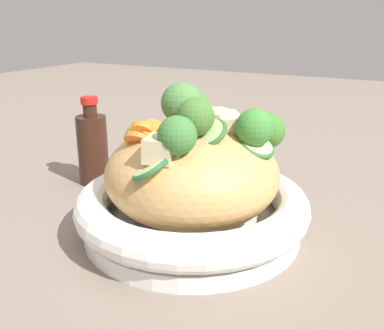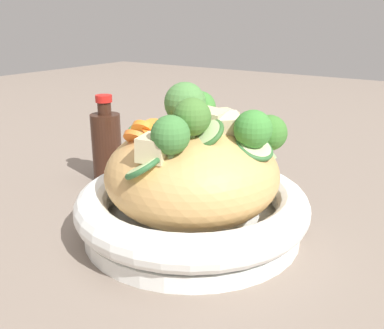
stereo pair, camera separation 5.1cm
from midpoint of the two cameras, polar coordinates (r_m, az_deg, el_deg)
name	(u,v)px [view 2 (the right image)]	position (r m, az deg, el deg)	size (l,w,h in m)	color
ground_plane	(192,232)	(0.54, 2.71, -8.75)	(3.00, 3.00, 0.00)	slate
serving_bowl	(192,210)	(0.53, 2.76, -5.89)	(0.28, 0.28, 0.06)	white
noodle_heap	(192,174)	(0.51, 2.84, -1.22)	(0.20, 0.20, 0.13)	tan
broccoli_florets	(210,119)	(0.50, 5.23, 5.80)	(0.17, 0.16, 0.08)	#95AE75
carrot_coins	(151,131)	(0.51, -2.46, 4.26)	(0.12, 0.09, 0.03)	orange
zucchini_slices	(189,144)	(0.47, 2.70, 2.63)	(0.15, 0.17, 0.05)	#C1D796
chicken_chunks	(204,128)	(0.50, 4.51, 4.74)	(0.16, 0.08, 0.04)	beige
soy_sauce_bottle	(107,145)	(0.70, -8.93, 2.52)	(0.05, 0.05, 0.14)	#381E14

